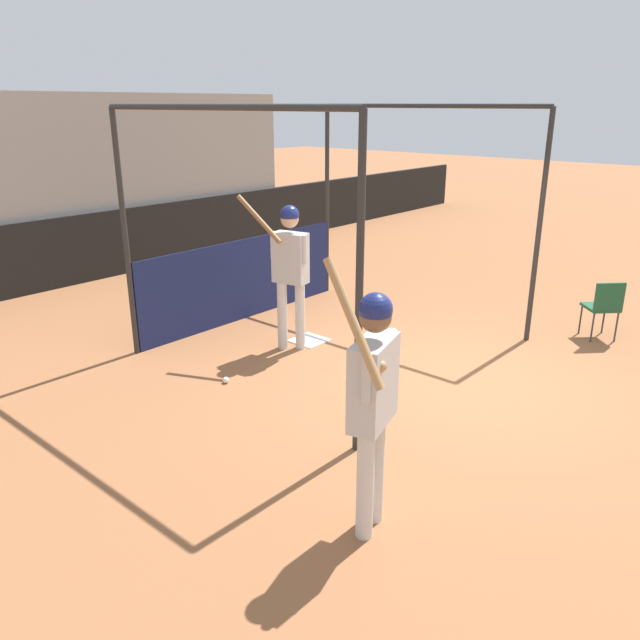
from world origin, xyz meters
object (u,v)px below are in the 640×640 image
object	(u,v)px
player_batter	(290,263)
player_waiting	(373,391)
baseball	(226,380)
folding_chair	(604,304)

from	to	relation	value
player_batter	player_waiting	distance (m)	3.81
player_waiting	baseball	size ratio (longest dim) A/B	29.42
player_waiting	folding_chair	size ratio (longest dim) A/B	2.59
player_waiting	folding_chair	bearing A→B (deg)	164.19
player_waiting	baseball	distance (m)	3.22
player_batter	player_waiting	world-z (taller)	player_waiting
player_batter	folding_chair	bearing A→B (deg)	-145.83
player_batter	folding_chair	distance (m)	4.32
player_waiting	baseball	bearing A→B (deg)	-125.75
player_batter	baseball	distance (m)	1.73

